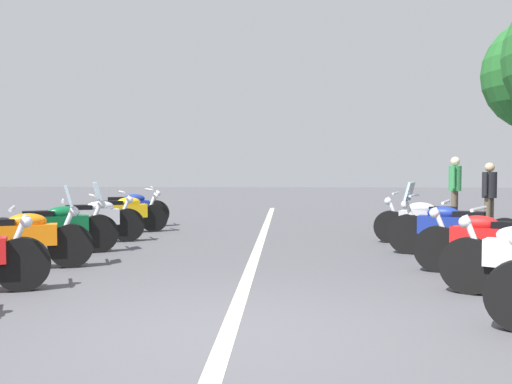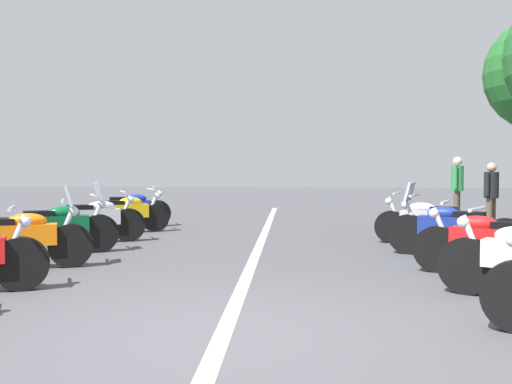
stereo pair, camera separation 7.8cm
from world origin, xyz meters
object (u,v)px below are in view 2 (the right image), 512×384
at_px(motorcycle_right_row_4, 430,221).
at_px(bystander_2, 457,185).
at_px(motorcycle_left_row_6, 129,208).
at_px(motorcycle_left_row_5, 123,213).
at_px(motorcycle_left_row_2, 16,237).
at_px(motorcycle_right_row_3, 453,228).
at_px(motorcycle_left_row_3, 55,227).
at_px(bystander_0, 491,192).
at_px(motorcycle_right_row_2, 490,242).
at_px(motorcycle_left_row_4, 93,219).

bearing_deg(motorcycle_right_row_4, bystander_2, -91.46).
bearing_deg(motorcycle_left_row_6, motorcycle_left_row_5, -96.72).
xyz_separation_m(motorcycle_left_row_2, motorcycle_right_row_3, (1.55, -6.56, 0.01)).
height_order(motorcycle_left_row_3, bystander_0, bystander_0).
distance_m(motorcycle_right_row_4, bystander_2, 4.52).
height_order(motorcycle_right_row_4, bystander_2, bystander_2).
bearing_deg(motorcycle_left_row_6, motorcycle_right_row_2, -59.44).
bearing_deg(motorcycle_left_row_2, motorcycle_left_row_6, 69.83).
xyz_separation_m(motorcycle_left_row_4, motorcycle_left_row_6, (3.05, 0.17, -0.00)).
relative_size(motorcycle_right_row_2, bystander_2, 1.10).
bearing_deg(bystander_0, motorcycle_right_row_4, -88.55).
relative_size(motorcycle_right_row_2, bystander_0, 1.23).
relative_size(motorcycle_left_row_4, motorcycle_left_row_5, 1.00).
bearing_deg(motorcycle_left_row_6, motorcycle_right_row_3, -50.84).
height_order(motorcycle_left_row_6, bystander_2, bystander_2).
distance_m(motorcycle_left_row_5, motorcycle_left_row_6, 1.39).
relative_size(motorcycle_left_row_5, motorcycle_left_row_6, 0.95).
distance_m(motorcycle_left_row_4, bystander_2, 9.27).
bearing_deg(motorcycle_left_row_2, motorcycle_left_row_3, 70.79).
bearing_deg(motorcycle_right_row_4, motorcycle_right_row_3, 110.83).
bearing_deg(motorcycle_left_row_6, motorcycle_left_row_4, -104.23).
relative_size(motorcycle_right_row_2, motorcycle_right_row_3, 0.96).
relative_size(motorcycle_right_row_3, bystander_2, 1.15).
bearing_deg(motorcycle_left_row_5, motorcycle_right_row_2, -65.57).
bearing_deg(motorcycle_right_row_4, motorcycle_right_row_2, 111.41).
bearing_deg(motorcycle_left_row_6, motorcycle_right_row_4, -41.11).
bearing_deg(motorcycle_left_row_3, motorcycle_right_row_2, -40.24).
bearing_deg(bystander_2, motorcycle_left_row_6, 34.84).
xyz_separation_m(motorcycle_right_row_3, motorcycle_right_row_4, (1.47, -0.00, -0.02)).
xyz_separation_m(bystander_0, bystander_2, (1.93, 0.20, 0.11)).
bearing_deg(motorcycle_left_row_2, motorcycle_right_row_3, -7.93).
bearing_deg(motorcycle_left_row_2, motorcycle_right_row_4, 3.51).
relative_size(motorcycle_left_row_3, motorcycle_left_row_6, 0.98).
bearing_deg(motorcycle_left_row_5, motorcycle_left_row_4, -122.58).
height_order(motorcycle_left_row_2, bystander_0, bystander_0).
bearing_deg(motorcycle_right_row_2, motorcycle_left_row_4, -1.26).
relative_size(motorcycle_left_row_3, motorcycle_left_row_5, 1.03).
height_order(motorcycle_left_row_4, bystander_0, bystander_0).
distance_m(motorcycle_left_row_4, motorcycle_right_row_2, 7.17).
xyz_separation_m(motorcycle_left_row_2, motorcycle_left_row_4, (2.90, -0.06, -0.00)).
bearing_deg(motorcycle_left_row_6, motorcycle_left_row_3, -106.68).
xyz_separation_m(motorcycle_left_row_6, motorcycle_right_row_4, (-2.92, -6.67, -0.01)).
xyz_separation_m(motorcycle_left_row_2, bystander_2, (7.17, -8.26, 0.57)).
height_order(motorcycle_left_row_5, motorcycle_right_row_3, motorcycle_right_row_3).
xyz_separation_m(motorcycle_left_row_3, bystander_2, (5.76, -8.32, 0.57)).
height_order(motorcycle_left_row_6, motorcycle_right_row_2, motorcycle_left_row_6).
height_order(motorcycle_right_row_2, bystander_2, bystander_2).
relative_size(motorcycle_right_row_2, motorcycle_right_row_4, 0.95).
distance_m(motorcycle_left_row_4, motorcycle_left_row_6, 3.05).
bearing_deg(motorcycle_right_row_2, motorcycle_right_row_3, -65.75).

